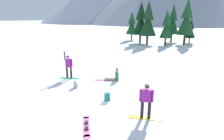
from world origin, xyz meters
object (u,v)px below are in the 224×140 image
object	(u,v)px
snowboarder_background	(114,76)
pine_tree_short	(132,25)
backpack_grey	(75,85)
pine_tree_leaning	(148,21)
pine_tree_young	(191,30)
pine_tree_tall	(141,21)
pine_tree_twin	(167,26)
pine_tree_slender	(173,21)
backpack_teal	(107,97)
snowboarder_midground	(69,66)
loose_snowboard_near_left	(87,126)
pine_tree_broad	(187,20)
snowboarder_foreground	(146,100)

from	to	relation	value
snowboarder_background	pine_tree_short	distance (m)	25.98
snowboarder_background	backpack_grey	xyz separation A→B (m)	(-1.65, -2.49, -0.11)
pine_tree_leaning	pine_tree_short	xyz separation A→B (m)	(-4.93, 5.12, -0.78)
pine_tree_young	snowboarder_background	bearing A→B (deg)	-96.82
backpack_grey	pine_tree_tall	world-z (taller)	pine_tree_tall
backpack_grey	pine_tree_twin	world-z (taller)	pine_tree_twin
backpack_grey	pine_tree_slender	bearing A→B (deg)	87.11
backpack_teal	pine_tree_young	bearing A→B (deg)	86.21
snowboarder_background	pine_tree_short	world-z (taller)	pine_tree_short
backpack_teal	pine_tree_short	size ratio (longest dim) A/B	0.08
pine_tree_leaning	pine_tree_tall	xyz separation A→B (m)	(-1.78, 1.47, 0.01)
snowboarder_midground	loose_snowboard_near_left	size ratio (longest dim) A/B	1.32
snowboarder_midground	pine_tree_tall	xyz separation A→B (m)	(-1.84, 21.98, 3.01)
loose_snowboard_near_left	pine_tree_broad	size ratio (longest dim) A/B	0.20
snowboarder_foreground	pine_tree_slender	xyz separation A→B (m)	(-3.84, 29.19, 3.00)
backpack_grey	pine_tree_leaning	xyz separation A→B (m)	(-1.69, 21.83, 3.77)
snowboarder_background	pine_tree_tall	xyz separation A→B (m)	(-5.12, 20.81, 3.68)
pine_tree_leaning	pine_tree_short	size ratio (longest dim) A/B	1.24
backpack_grey	pine_tree_leaning	size ratio (longest dim) A/B	0.06
pine_tree_twin	pine_tree_short	size ratio (longest dim) A/B	1.00
snowboarder_midground	loose_snowboard_near_left	world-z (taller)	snowboarder_midground
pine_tree_young	pine_tree_short	distance (m)	11.36
snowboarder_background	backpack_grey	bearing A→B (deg)	-123.56
loose_snowboard_near_left	pine_tree_broad	bearing A→B (deg)	88.32
pine_tree_broad	snowboarder_foreground	bearing A→B (deg)	-87.46
snowboarder_background	pine_tree_young	distance (m)	25.63
loose_snowboard_near_left	pine_tree_leaning	size ratio (longest dim) A/B	0.21
snowboarder_midground	backpack_teal	bearing A→B (deg)	-24.44
pine_tree_broad	pine_tree_tall	bearing A→B (deg)	-166.14
snowboarder_midground	pine_tree_short	distance (m)	26.21
backpack_grey	pine_tree_twin	size ratio (longest dim) A/B	0.08
snowboarder_midground	snowboarder_background	size ratio (longest dim) A/B	1.20
snowboarder_background	backpack_teal	distance (m)	3.38
snowboarder_midground	backpack_teal	xyz separation A→B (m)	(4.42, -2.01, -0.78)
snowboarder_foreground	pine_tree_leaning	distance (m)	24.54
pine_tree_leaning	pine_tree_broad	world-z (taller)	pine_tree_broad
pine_tree_slender	pine_tree_twin	bearing A→B (deg)	-91.01
snowboarder_foreground	pine_tree_slender	world-z (taller)	pine_tree_slender
snowboarder_midground	pine_tree_tall	distance (m)	22.26
pine_tree_slender	pine_tree_leaning	distance (m)	6.62
pine_tree_tall	snowboarder_background	bearing A→B (deg)	-76.19
pine_tree_broad	pine_tree_slender	bearing A→B (deg)	136.36
backpack_teal	backpack_grey	bearing A→B (deg)	166.09
pine_tree_young	pine_tree_broad	xyz separation A→B (m)	(-0.63, -2.70, 1.84)
snowboarder_foreground	pine_tree_broad	xyz separation A→B (m)	(-1.18, 26.66, 3.37)
snowboarder_foreground	pine_tree_twin	size ratio (longest dim) A/B	0.29
backpack_teal	pine_tree_leaning	distance (m)	23.27
snowboarder_foreground	pine_tree_slender	bearing A→B (deg)	97.49
snowboarder_foreground	pine_tree_young	world-z (taller)	pine_tree_young
pine_tree_slender	snowboarder_background	bearing A→B (deg)	-89.43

